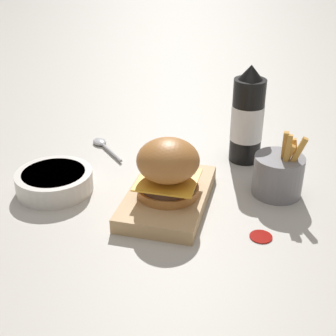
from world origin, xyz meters
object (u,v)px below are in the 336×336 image
(burger, at_px, (168,168))
(ketchup_bottle, at_px, (247,119))
(serving_board, at_px, (168,197))
(side_bowl, at_px, (54,181))
(fries_basket, at_px, (278,175))
(spoon, at_px, (102,144))

(burger, height_order, ketchup_bottle, ketchup_bottle)
(serving_board, xyz_separation_m, ketchup_bottle, (-0.23, 0.12, 0.09))
(burger, relative_size, side_bowl, 0.76)
(ketchup_bottle, distance_m, fries_basket, 0.17)
(burger, bearing_deg, side_bowl, -90.76)
(serving_board, height_order, spoon, serving_board)
(ketchup_bottle, relative_size, spoon, 1.93)
(serving_board, distance_m, burger, 0.07)
(ketchup_bottle, xyz_separation_m, spoon, (0.02, -0.35, -0.10))
(serving_board, xyz_separation_m, burger, (0.01, 0.00, 0.07))
(side_bowl, bearing_deg, ketchup_bottle, 123.38)
(burger, relative_size, ketchup_bottle, 0.53)
(burger, height_order, side_bowl, burger)
(burger, distance_m, side_bowl, 0.25)
(burger, bearing_deg, ketchup_bottle, 153.33)
(side_bowl, bearing_deg, serving_board, 91.88)
(side_bowl, bearing_deg, fries_basket, 102.70)
(side_bowl, bearing_deg, spoon, 175.78)
(fries_basket, xyz_separation_m, spoon, (-0.12, -0.43, -0.04))
(burger, xyz_separation_m, side_bowl, (-0.00, -0.24, -0.06))
(burger, xyz_separation_m, ketchup_bottle, (-0.24, 0.12, 0.02))
(fries_basket, height_order, side_bowl, fries_basket)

